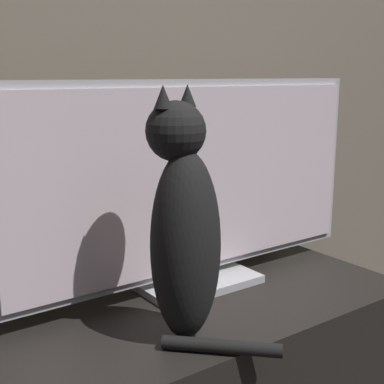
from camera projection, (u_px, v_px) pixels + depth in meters
The scene contains 2 objects.
tv at pixel (196, 185), 1.35m from camera, with size 1.05×0.19×0.53m.
cat at pixel (183, 229), 1.08m from camera, with size 0.20×0.29×0.52m.
Camera 1 is at (-0.68, -0.04, 0.98)m, focal length 50.00 mm.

